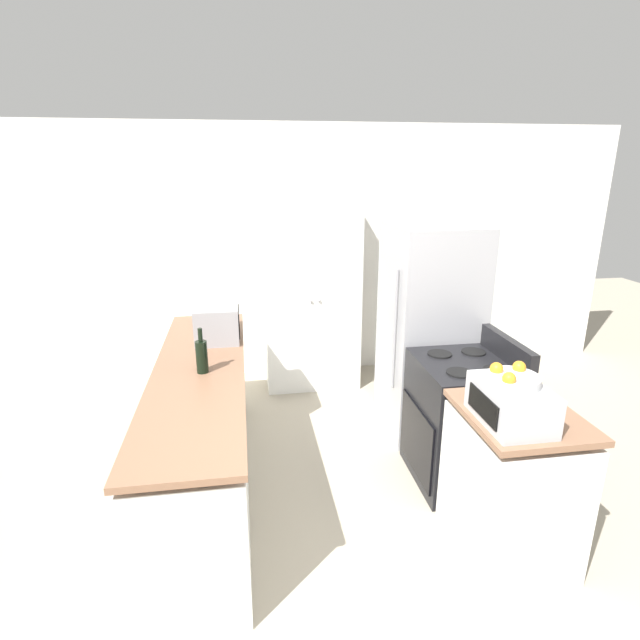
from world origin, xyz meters
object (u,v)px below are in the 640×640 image
object	(u,v)px
wine_bottle	(202,356)
toaster_oven	(511,404)
pantry_cabinet	(311,293)
microwave	(217,321)
refrigerator	(428,330)
fruit_bowl	(512,378)
stove	(461,420)

from	to	relation	value
wine_bottle	toaster_oven	bearing A→B (deg)	-29.39
pantry_cabinet	microwave	bearing A→B (deg)	-129.49
refrigerator	microwave	bearing A→B (deg)	179.58
microwave	toaster_oven	bearing A→B (deg)	-45.71
wine_bottle	toaster_oven	size ratio (longest dim) A/B	0.68
refrigerator	pantry_cabinet	bearing A→B (deg)	127.86
refrigerator	microwave	xyz separation A→B (m)	(-1.72, 0.01, 0.16)
refrigerator	fruit_bowl	distance (m)	1.61
stove	fruit_bowl	xyz separation A→B (m)	(-0.14, -0.80, 0.69)
toaster_oven	fruit_bowl	size ratio (longest dim) A/B	1.64
fruit_bowl	refrigerator	bearing A→B (deg)	84.20
pantry_cabinet	wine_bottle	xyz separation A→B (m)	(-0.95, -1.74, 0.06)
toaster_oven	microwave	bearing A→B (deg)	134.29
toaster_oven	stove	bearing A→B (deg)	80.27
pantry_cabinet	stove	bearing A→B (deg)	-66.17
pantry_cabinet	microwave	distance (m)	1.38
refrigerator	wine_bottle	bearing A→B (deg)	-159.65
pantry_cabinet	toaster_oven	xyz separation A→B (m)	(0.68, -2.67, 0.05)
refrigerator	fruit_bowl	size ratio (longest dim) A/B	6.52
microwave	toaster_oven	size ratio (longest dim) A/B	1.08
pantry_cabinet	microwave	size ratio (longest dim) A/B	4.00
pantry_cabinet	wine_bottle	world-z (taller)	pantry_cabinet
pantry_cabinet	stove	world-z (taller)	pantry_cabinet
stove	toaster_oven	xyz separation A→B (m)	(-0.14, -0.81, 0.55)
toaster_oven	fruit_bowl	xyz separation A→B (m)	(-0.00, 0.01, 0.14)
refrigerator	toaster_oven	size ratio (longest dim) A/B	3.97
refrigerator	toaster_oven	bearing A→B (deg)	-95.64
pantry_cabinet	fruit_bowl	xyz separation A→B (m)	(0.68, -2.65, 0.19)
microwave	fruit_bowl	distance (m)	2.23
refrigerator	microwave	distance (m)	1.73
refrigerator	wine_bottle	world-z (taller)	refrigerator
pantry_cabinet	toaster_oven	distance (m)	2.75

